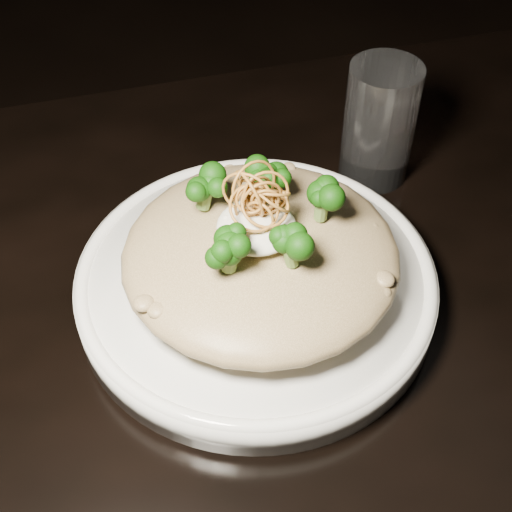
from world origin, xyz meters
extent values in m
cube|color=black|center=(0.00, 0.00, 0.73)|extent=(1.10, 0.80, 0.04)
cylinder|color=white|center=(-0.09, 0.02, 0.77)|extent=(0.32, 0.32, 0.03)
ellipsoid|color=brown|center=(-0.08, 0.02, 0.81)|extent=(0.24, 0.24, 0.05)
ellipsoid|color=white|center=(-0.09, 0.02, 0.85)|extent=(0.07, 0.07, 0.02)
cylinder|color=silver|center=(0.09, 0.16, 0.82)|extent=(0.09, 0.09, 0.13)
camera|label=1|loc=(-0.20, -0.39, 1.26)|focal=50.00mm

